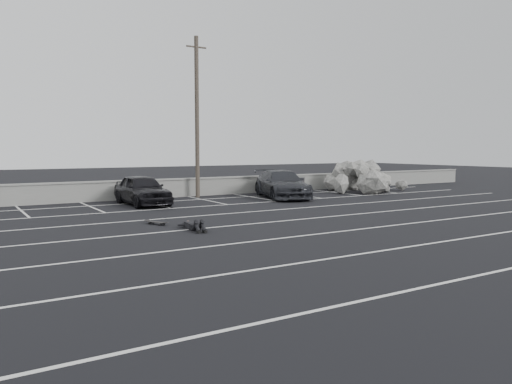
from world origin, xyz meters
TOP-DOWN VIEW (x-y plane):
  - ground at (0.00, 0.00)m, footprint 120.00×120.00m
  - seawall at (0.00, 14.00)m, footprint 50.00×0.45m
  - stall_lines at (-0.08, 4.41)m, footprint 36.00×20.05m
  - car_left at (-2.61, 11.17)m, footprint 1.88×4.44m
  - car_right at (5.22, 10.43)m, footprint 3.64×5.72m
  - utility_pole at (1.32, 13.20)m, footprint 1.20×0.24m
  - trash_bin at (8.77, 13.45)m, footprint 0.76×0.76m
  - riprap_pile at (12.24, 11.20)m, footprint 5.95×4.79m
  - person at (-3.59, 3.16)m, footprint 1.34×2.36m
  - skateboard at (-4.31, 4.67)m, footprint 0.54×0.88m

SIDE VIEW (x-z plane):
  - ground at x=0.00m, z-range 0.00..0.00m
  - stall_lines at x=-0.08m, z-range 0.00..0.01m
  - skateboard at x=-4.31m, z-range 0.03..0.13m
  - person at x=-3.59m, z-range 0.00..0.43m
  - trash_bin at x=8.77m, z-range 0.01..0.89m
  - seawall at x=0.00m, z-range 0.02..1.08m
  - riprap_pile at x=12.24m, z-range -0.18..1.40m
  - car_left at x=-2.61m, z-range 0.00..1.50m
  - car_right at x=5.22m, z-range 0.00..1.54m
  - utility_pole at x=1.32m, z-range 0.06..9.02m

